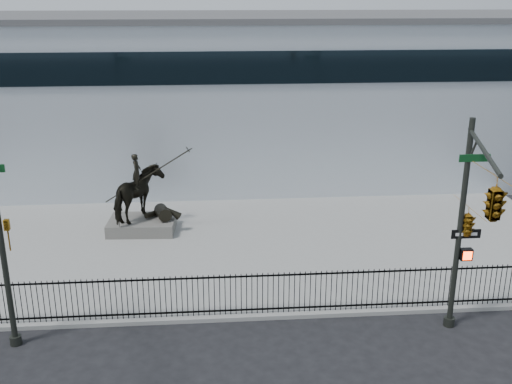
{
  "coord_description": "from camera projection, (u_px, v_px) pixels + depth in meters",
  "views": [
    {
      "loc": [
        -0.78,
        -16.67,
        10.53
      ],
      "look_at": [
        1.04,
        6.0,
        2.9
      ],
      "focal_mm": 42.0,
      "sensor_mm": 36.0,
      "label": 1
    }
  ],
  "objects": [
    {
      "name": "plaza",
      "position": [
        230.0,
        247.0,
        25.75
      ],
      "size": [
        30.0,
        12.0,
        0.15
      ],
      "primitive_type": "cube",
      "color": "gray",
      "rests_on": "ground"
    },
    {
      "name": "statue_plinth",
      "position": [
        142.0,
        225.0,
        27.28
      ],
      "size": [
        3.08,
        2.2,
        0.56
      ],
      "primitive_type": "cube",
      "rotation": [
        0.0,
        0.0,
        -0.05
      ],
      "color": "#585551",
      "rests_on": "plaza"
    },
    {
      "name": "ground",
      "position": [
        239.0,
        338.0,
        19.16
      ],
      "size": [
        120.0,
        120.0,
        0.0
      ],
      "primitive_type": "plane",
      "color": "black",
      "rests_on": "ground"
    },
    {
      "name": "traffic_signal_right",
      "position": [
        479.0,
        212.0,
        16.21
      ],
      "size": [
        2.17,
        6.86,
        7.0
      ],
      "color": "#242621",
      "rests_on": "ground"
    },
    {
      "name": "equestrian_statue",
      "position": [
        141.0,
        195.0,
        26.82
      ],
      "size": [
        3.8,
        2.46,
        3.23
      ],
      "rotation": [
        0.0,
        0.0,
        -0.05
      ],
      "color": "black",
      "rests_on": "statue_plinth"
    },
    {
      "name": "picket_fence",
      "position": [
        236.0,
        294.0,
        20.05
      ],
      "size": [
        22.1,
        0.1,
        1.5
      ],
      "color": "black",
      "rests_on": "plaza"
    },
    {
      "name": "building",
      "position": [
        221.0,
        95.0,
        36.63
      ],
      "size": [
        44.0,
        14.0,
        9.0
      ],
      "primitive_type": "cube",
      "color": "silver",
      "rests_on": "ground"
    }
  ]
}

